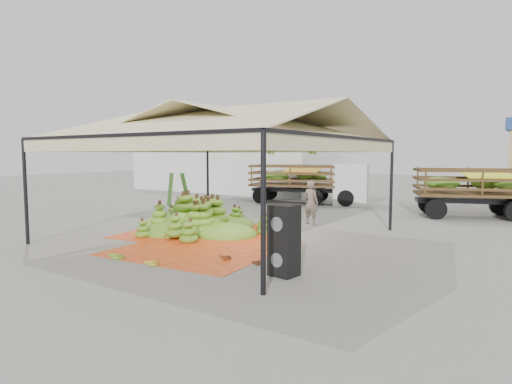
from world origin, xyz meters
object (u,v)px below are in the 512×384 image
Objects in this scene: speaker_stack at (284,240)px; banana_heap at (198,214)px; truck_right at (502,187)px; vendor at (311,202)px; truck_left at (313,179)px.

banana_heap is at bearing 156.27° from speaker_stack.
banana_heap is at bearing -154.47° from truck_right.
vendor reaches higher than banana_heap.
speaker_stack is 0.24× the size of truck_right.
vendor is at bearing -80.57° from truck_left.
truck_left is (-2.93, 6.24, 0.47)m from vendor.
banana_heap is 9.49m from truck_left.
speaker_stack is 12.43m from truck_right.
vendor is 8.03m from truck_right.
speaker_stack is at bearing -31.52° from banana_heap.
truck_right reaches higher than banana_heap.
banana_heap is 0.81× the size of truck_left.
truck_right is (8.34, 8.85, 0.72)m from banana_heap.
truck_left is at bearing 91.81° from banana_heap.
truck_right is at bearing 46.68° from banana_heap.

